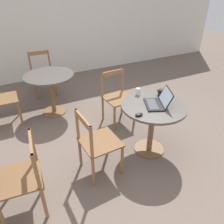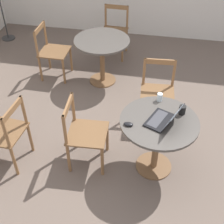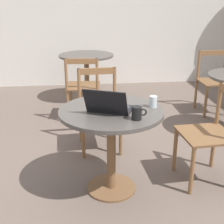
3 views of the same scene
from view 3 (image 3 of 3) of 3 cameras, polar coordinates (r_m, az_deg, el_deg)
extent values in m
plane|color=#66564C|center=(3.02, 3.01, -11.08)|extent=(16.00, 16.00, 0.00)
cube|color=silver|center=(5.78, -2.08, 18.25)|extent=(9.40, 0.06, 2.70)
cylinder|color=brown|center=(2.80, -0.13, -13.60)|extent=(0.42, 0.42, 0.02)
cylinder|color=brown|center=(2.62, -0.14, -7.23)|extent=(0.07, 0.07, 0.68)
cylinder|color=#4C4742|center=(2.47, -0.14, 0.09)|extent=(0.84, 0.84, 0.03)
cylinder|color=brown|center=(5.05, -4.50, 2.34)|extent=(0.42, 0.42, 0.02)
cylinder|color=brown|center=(4.95, -4.62, 6.21)|extent=(0.07, 0.07, 0.68)
cylinder|color=#4C4742|center=(4.87, -4.74, 10.27)|extent=(0.84, 0.84, 0.03)
cylinder|color=brown|center=(2.70, 14.42, -10.42)|extent=(0.04, 0.04, 0.44)
cylinder|color=brown|center=(3.01, 11.46, -6.77)|extent=(0.04, 0.04, 0.44)
cylinder|color=brown|center=(3.17, 18.04, -6.00)|extent=(0.04, 0.04, 0.44)
cube|color=brown|center=(2.83, 16.85, -3.95)|extent=(0.47, 0.47, 0.02)
cylinder|color=brown|center=(3.01, 18.95, 1.50)|extent=(0.04, 0.04, 0.40)
cylinder|color=brown|center=(3.23, 1.61, -4.40)|extent=(0.04, 0.04, 0.44)
cylinder|color=brown|center=(3.18, -5.28, -4.86)|extent=(0.04, 0.04, 0.44)
cylinder|color=brown|center=(3.58, 0.44, -1.82)|extent=(0.04, 0.04, 0.44)
cylinder|color=brown|center=(3.54, -5.75, -2.20)|extent=(0.04, 0.04, 0.44)
cube|color=brown|center=(3.29, -2.30, 0.41)|extent=(0.46, 0.46, 0.02)
cylinder|color=brown|center=(3.44, 0.46, 4.95)|extent=(0.04, 0.04, 0.40)
cylinder|color=brown|center=(3.39, -6.01, 4.64)|extent=(0.04, 0.04, 0.40)
cube|color=brown|center=(3.37, -2.80, 7.48)|extent=(0.42, 0.05, 0.07)
cylinder|color=brown|center=(4.42, 16.76, 1.72)|extent=(0.04, 0.04, 0.44)
cylinder|color=brown|center=(4.91, 19.32, 3.29)|extent=(0.04, 0.04, 0.44)
cylinder|color=brown|center=(4.77, 15.07, 3.23)|extent=(0.04, 0.04, 0.44)
cube|color=brown|center=(4.61, 18.42, 5.27)|extent=(0.44, 0.44, 0.02)
cylinder|color=brown|center=(4.66, 15.57, 8.37)|extent=(0.04, 0.04, 0.40)
cube|color=brown|center=(4.70, 18.00, 10.26)|extent=(0.42, 0.03, 0.07)
cylinder|color=brown|center=(4.45, -7.49, 2.56)|extent=(0.04, 0.04, 0.44)
cylinder|color=brown|center=(4.42, -2.50, 2.61)|extent=(0.04, 0.04, 0.44)
cylinder|color=brown|center=(4.09, -8.07, 0.88)|extent=(0.04, 0.04, 0.44)
cylinder|color=brown|center=(4.06, -2.64, 0.92)|extent=(0.04, 0.04, 0.44)
cube|color=brown|center=(4.18, -5.28, 4.76)|extent=(0.48, 0.48, 0.02)
cylinder|color=brown|center=(3.96, -8.38, 6.86)|extent=(0.04, 0.04, 0.40)
cylinder|color=brown|center=(3.93, -2.74, 6.94)|extent=(0.04, 0.04, 0.40)
cube|color=brown|center=(3.91, -5.66, 9.23)|extent=(0.42, 0.06, 0.07)
cube|color=black|center=(2.47, -0.18, 0.65)|extent=(0.39, 0.32, 0.02)
cube|color=#38383D|center=(2.48, -0.04, 1.03)|extent=(0.30, 0.22, 0.00)
cube|color=black|center=(2.31, -1.24, 1.90)|extent=(0.34, 0.21, 0.19)
cube|color=#9EB2C6|center=(2.31, -1.21, 1.99)|extent=(0.31, 0.19, 0.17)
ellipsoid|color=black|center=(2.75, -3.53, 2.85)|extent=(0.06, 0.10, 0.03)
cylinder|color=black|center=(2.27, 4.53, -0.20)|extent=(0.07, 0.07, 0.10)
torus|color=black|center=(2.27, 5.74, -0.04)|extent=(0.06, 0.01, 0.06)
cylinder|color=silver|center=(2.53, 7.54, 1.89)|extent=(0.06, 0.06, 0.09)
camera|label=1|loc=(4.25, -32.65, 24.68)|focal=35.00mm
camera|label=2|loc=(3.50, -58.66, 34.53)|focal=50.00mm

